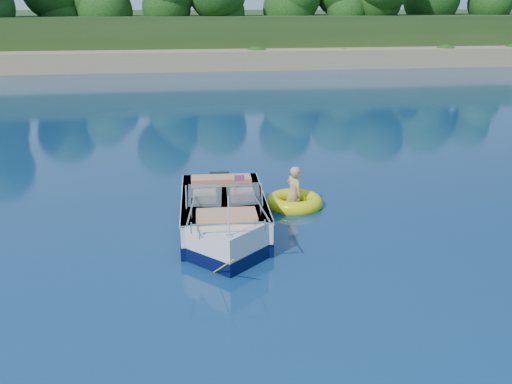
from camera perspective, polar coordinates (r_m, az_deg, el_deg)
The scene contains 5 objects.
ground at distance 11.80m, azimuth -7.78°, elevation -7.02°, with size 160.00×160.00×0.00m, color #091A40.
shoreline at distance 74.56m, azimuth -9.03°, elevation 15.00°, with size 170.00×59.00×6.00m.
motorboat at distance 13.02m, azimuth -3.21°, elevation -2.72°, with size 2.11×5.40×1.80m.
tow_tube at distance 14.86m, azimuth 3.83°, elevation -1.03°, with size 1.61×1.61×0.40m.
boy at distance 14.98m, azimuth 3.69°, elevation -1.28°, with size 0.56×0.37×1.55m, color tan.
Camera 1 is at (-0.04, -10.68, 5.02)m, focal length 40.00 mm.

